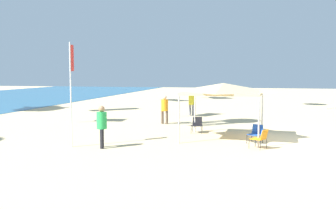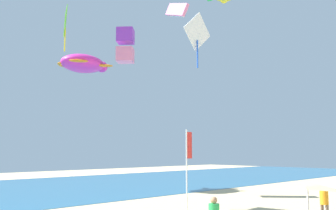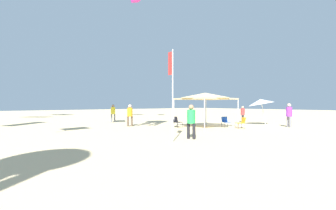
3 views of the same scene
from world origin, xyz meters
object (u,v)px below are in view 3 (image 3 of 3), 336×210
(folding_chair_near_cooler, at_px, (177,121))
(banner_flag, at_px, (172,87))
(person_near_umbrella, at_px, (191,119))
(canopy_tent, at_px, (205,96))
(person_watching_sky, at_px, (289,113))
(folding_chair_right_of_tent, at_px, (226,121))
(beach_umbrella, at_px, (261,102))
(person_beachcomber, at_px, (243,113))
(folding_chair_left_of_tent, at_px, (241,122))
(person_far_stroller, at_px, (113,112))
(person_by_tent, at_px, (130,113))

(folding_chair_near_cooler, bearing_deg, banner_flag, -135.06)
(banner_flag, bearing_deg, person_near_umbrella, -88.29)
(canopy_tent, xyz_separation_m, folding_chair_near_cooler, (1.62, 1.47, -1.91))
(person_near_umbrella, distance_m, person_watching_sky, 10.07)
(folding_chair_right_of_tent, distance_m, person_near_umbrella, 6.81)
(banner_flag, bearing_deg, beach_umbrella, -81.24)
(banner_flag, xyz_separation_m, person_beachcomber, (4.40, -12.81, -1.70))
(beach_umbrella, xyz_separation_m, folding_chair_right_of_tent, (0.82, 3.78, -1.52))
(canopy_tent, bearing_deg, folding_chair_left_of_tent, -140.07)
(folding_chair_right_of_tent, bearing_deg, folding_chair_near_cooler, 166.15)
(canopy_tent, relative_size, banner_flag, 0.85)
(person_watching_sky, bearing_deg, person_beachcomber, 18.76)
(folding_chair_right_of_tent, distance_m, person_beachcomber, 5.51)
(folding_chair_near_cooler, relative_size, person_beachcomber, 0.51)
(folding_chair_left_of_tent, height_order, person_beachcomber, person_beachcomber)
(canopy_tent, bearing_deg, person_far_stroller, 17.66)
(canopy_tent, bearing_deg, person_beachcomber, -80.74)
(folding_chair_left_of_tent, distance_m, person_beachcomber, 5.92)
(banner_flag, distance_m, person_watching_sky, 11.50)
(canopy_tent, distance_m, person_by_tent, 6.15)
(folding_chair_right_of_tent, relative_size, person_watching_sky, 0.44)
(folding_chair_near_cooler, xyz_separation_m, person_watching_sky, (-5.50, -6.75, 0.61))
(folding_chair_left_of_tent, height_order, folding_chair_right_of_tent, same)
(canopy_tent, xyz_separation_m, person_near_umbrella, (-3.27, 4.78, -1.34))
(canopy_tent, distance_m, folding_chair_right_of_tent, 2.55)
(folding_chair_left_of_tent, xyz_separation_m, person_far_stroller, (11.48, 4.70, 0.55))
(beach_umbrella, xyz_separation_m, person_near_umbrella, (-1.72, 10.08, -0.96))
(banner_flag, xyz_separation_m, person_watching_sky, (-0.57, -11.38, -1.55))
(folding_chair_near_cooler, distance_m, person_far_stroller, 8.01)
(banner_flag, distance_m, person_by_tent, 8.33)
(person_beachcomber, height_order, person_far_stroller, person_far_stroller)
(folding_chair_left_of_tent, bearing_deg, person_near_umbrella, -49.25)
(person_beachcomber, relative_size, person_far_stroller, 0.91)
(folding_chair_near_cooler, bearing_deg, person_beachcomber, -5.51)
(beach_umbrella, bearing_deg, folding_chair_near_cooler, 64.92)
(beach_umbrella, distance_m, person_beachcomber, 3.17)
(folding_chair_right_of_tent, xyz_separation_m, person_far_stroller, (10.19, 4.53, 0.55))
(folding_chair_right_of_tent, distance_m, person_watching_sky, 4.94)
(beach_umbrella, xyz_separation_m, banner_flag, (-1.76, 11.41, 0.64))
(person_far_stroller, bearing_deg, folding_chair_near_cooler, -41.16)
(folding_chair_near_cooler, relative_size, folding_chair_right_of_tent, 1.00)
(canopy_tent, height_order, person_beachcomber, canopy_tent)
(person_far_stroller, distance_m, person_watching_sky, 15.70)
(canopy_tent, distance_m, person_watching_sky, 6.68)
(folding_chair_left_of_tent, bearing_deg, folding_chair_right_of_tent, -142.68)
(person_watching_sky, bearing_deg, person_by_tent, 82.15)
(folding_chair_left_of_tent, bearing_deg, folding_chair_near_cooler, -109.20)
(folding_chair_right_of_tent, bearing_deg, beach_umbrella, 12.07)
(canopy_tent, height_order, person_by_tent, canopy_tent)
(folding_chair_right_of_tent, xyz_separation_m, person_by_tent, (5.30, 5.42, 0.56))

